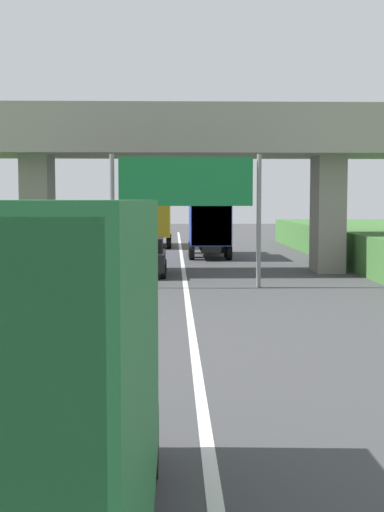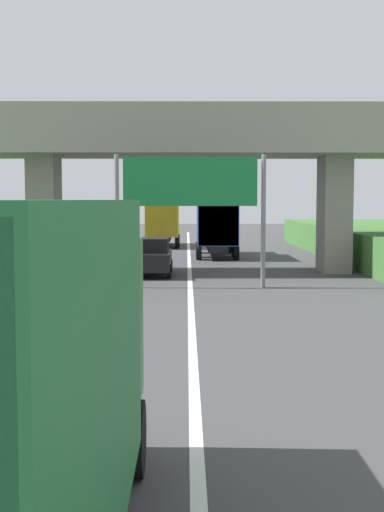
# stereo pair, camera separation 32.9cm
# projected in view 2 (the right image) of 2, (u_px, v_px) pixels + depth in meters

# --- Properties ---
(lane_centre_stripe) EXTENTS (0.20, 94.21, 0.01)m
(lane_centre_stripe) POSITION_uv_depth(u_px,v_px,m) (190.00, 290.00, 26.46)
(lane_centre_stripe) COLOR white
(lane_centre_stripe) RESTS_ON ground
(overpass_bridge) EXTENTS (40.00, 4.80, 7.70)m
(overpass_bridge) POSITION_uv_depth(u_px,v_px,m) (190.00, 149.00, 32.74)
(overpass_bridge) COLOR gray
(overpass_bridge) RESTS_ON ground
(overhead_highway_sign) EXTENTS (5.88, 0.18, 5.20)m
(overhead_highway_sign) POSITION_uv_depth(u_px,v_px,m) (190.00, 190.00, 27.00)
(overhead_highway_sign) COLOR slate
(overhead_highway_sign) RESTS_ON ground
(truck_blue) EXTENTS (2.44, 7.30, 3.44)m
(truck_blue) POSITION_uv_depth(u_px,v_px,m) (216.00, 225.00, 42.03)
(truck_blue) COLOR black
(truck_blue) RESTS_ON ground
(truck_yellow) EXTENTS (2.44, 7.30, 3.44)m
(truck_yellow) POSITION_uv_depth(u_px,v_px,m) (163.00, 220.00, 51.14)
(truck_yellow) COLOR black
(truck_yellow) RESTS_ON ground
(car_black) EXTENTS (1.86, 4.10, 1.72)m
(car_black) POSITION_uv_depth(u_px,v_px,m) (151.00, 257.00, 31.56)
(car_black) COLOR black
(car_black) RESTS_ON ground
(car_orange) EXTENTS (1.86, 4.10, 1.72)m
(car_orange) POSITION_uv_depth(u_px,v_px,m) (100.00, 244.00, 40.22)
(car_orange) COLOR orange
(car_orange) RESTS_ON ground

